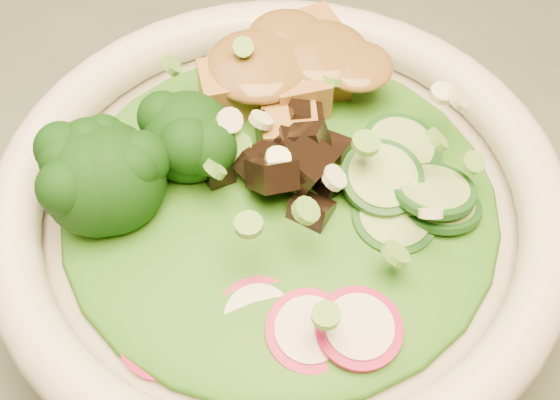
{
  "coord_description": "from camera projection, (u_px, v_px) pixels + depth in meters",
  "views": [
    {
      "loc": [
        0.22,
        -0.33,
        1.13
      ],
      "look_at": [
        0.24,
        -0.09,
        0.81
      ],
      "focal_mm": 50.0,
      "sensor_mm": 36.0,
      "label": 1
    }
  ],
  "objects": [
    {
      "name": "salad_bowl",
      "position": [
        280.0,
        224.0,
        0.41
      ],
      "size": [
        0.3,
        0.3,
        0.08
      ],
      "rotation": [
        0.0,
        0.0,
        0.08
      ],
      "color": "silver",
      "rests_on": "dining_table"
    },
    {
      "name": "lettuce_bed",
      "position": [
        280.0,
        199.0,
        0.4
      ],
      "size": [
        0.22,
        0.22,
        0.03
      ],
      "primitive_type": "ellipsoid",
      "color": "#1C5E13",
      "rests_on": "salad_bowl"
    },
    {
      "name": "broccoli_florets",
      "position": [
        140.0,
        178.0,
        0.38
      ],
      "size": [
        0.09,
        0.08,
        0.05
      ],
      "primitive_type": null,
      "rotation": [
        0.0,
        0.0,
        0.08
      ],
      "color": "black",
      "rests_on": "salad_bowl"
    },
    {
      "name": "radish_slices",
      "position": [
        284.0,
        322.0,
        0.35
      ],
      "size": [
        0.12,
        0.05,
        0.02
      ],
      "primitive_type": null,
      "rotation": [
        0.0,
        0.0,
        0.08
      ],
      "color": "#9E0C3D",
      "rests_on": "salad_bowl"
    },
    {
      "name": "cucumber_slices",
      "position": [
        425.0,
        187.0,
        0.38
      ],
      "size": [
        0.08,
        0.08,
        0.04
      ],
      "primitive_type": null,
      "rotation": [
        0.0,
        0.0,
        0.08
      ],
      "color": "#93B464",
      "rests_on": "salad_bowl"
    },
    {
      "name": "mushroom_heap",
      "position": [
        281.0,
        159.0,
        0.39
      ],
      "size": [
        0.08,
        0.08,
        0.04
      ],
      "primitive_type": null,
      "rotation": [
        0.0,
        0.0,
        0.08
      ],
      "color": "black",
      "rests_on": "salad_bowl"
    },
    {
      "name": "tofu_cubes",
      "position": [
        286.0,
        83.0,
        0.43
      ],
      "size": [
        0.1,
        0.07,
        0.04
      ],
      "primitive_type": null,
      "rotation": [
        0.0,
        0.0,
        0.08
      ],
      "color": "#A16435",
      "rests_on": "salad_bowl"
    },
    {
      "name": "peanut_sauce",
      "position": [
        286.0,
        64.0,
        0.42
      ],
      "size": [
        0.08,
        0.06,
        0.02
      ],
      "primitive_type": "ellipsoid",
      "color": "brown",
      "rests_on": "tofu_cubes"
    },
    {
      "name": "scallion_garnish",
      "position": [
        280.0,
        165.0,
        0.37
      ],
      "size": [
        0.21,
        0.21,
        0.03
      ],
      "primitive_type": null,
      "color": "#5FA63A",
      "rests_on": "salad_bowl"
    }
  ]
}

